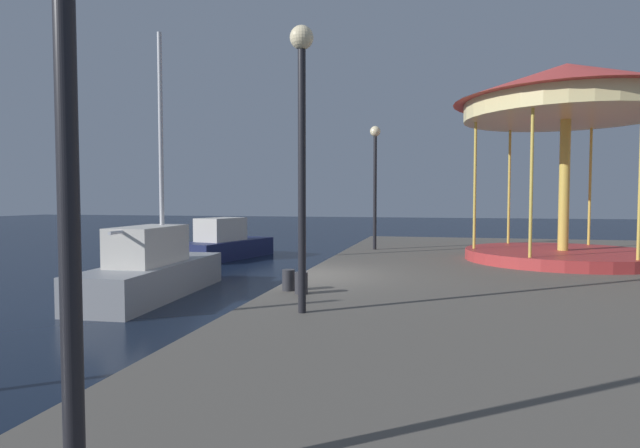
{
  "coord_description": "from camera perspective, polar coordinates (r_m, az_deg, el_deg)",
  "views": [
    {
      "loc": [
        3.15,
        -11.32,
        2.55
      ],
      "look_at": [
        -0.12,
        2.67,
        1.84
      ],
      "focal_mm": 28.82,
      "sensor_mm": 36.0,
      "label": 1
    }
  ],
  "objects": [
    {
      "name": "bollard_south",
      "position": [
        9.85,
        -3.52,
        -6.23
      ],
      "size": [
        0.24,
        0.24,
        0.4
      ],
      "primitive_type": "cylinder",
      "color": "#2D2D33",
      "rests_on": "quay_dock"
    },
    {
      "name": "sailboat_grey",
      "position": [
        14.07,
        -18.11,
        -4.87
      ],
      "size": [
        1.93,
        5.59,
        6.96
      ],
      "color": "gray",
      "rests_on": "ground"
    },
    {
      "name": "bollard_north",
      "position": [
        9.49,
        -2.09,
        -6.57
      ],
      "size": [
        0.24,
        0.24,
        0.4
      ],
      "primitive_type": "cylinder",
      "color": "#2D2D33",
      "rests_on": "quay_dock"
    },
    {
      "name": "motorboat_navy",
      "position": [
        22.29,
        -10.5,
        -2.16
      ],
      "size": [
        2.81,
        5.05,
        1.75
      ],
      "color": "#19214C",
      "rests_on": "ground"
    },
    {
      "name": "ground_plane",
      "position": [
        12.03,
        -2.36,
        -9.42
      ],
      "size": [
        120.0,
        120.0,
        0.0
      ],
      "primitive_type": "plane",
      "color": "black"
    },
    {
      "name": "lamp_post_far_end",
      "position": [
        17.81,
        6.14,
        6.51
      ],
      "size": [
        0.36,
        0.36,
        4.24
      ],
      "color": "black",
      "rests_on": "quay_dock"
    },
    {
      "name": "lamp_post_mid_promenade",
      "position": [
        7.9,
        -2.03,
        11.67
      ],
      "size": [
        0.36,
        0.36,
        4.34
      ],
      "color": "black",
      "rests_on": "quay_dock"
    },
    {
      "name": "quay_dock",
      "position": [
        12.1,
        30.91,
        -7.82
      ],
      "size": [
        13.65,
        25.25,
        0.8
      ],
      "primitive_type": "cube",
      "color": "#5B564F",
      "rests_on": "ground"
    },
    {
      "name": "carousel",
      "position": [
        16.08,
        25.64,
        11.01
      ],
      "size": [
        6.1,
        6.1,
        5.49
      ],
      "color": "#B23333",
      "rests_on": "quay_dock"
    }
  ]
}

